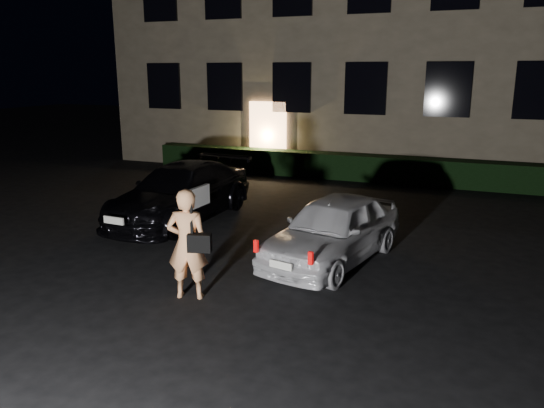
% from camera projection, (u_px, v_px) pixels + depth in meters
% --- Properties ---
extents(ground, '(80.00, 80.00, 0.00)m').
position_uv_depth(ground, '(213.00, 303.00, 8.39)').
color(ground, black).
rests_on(ground, ground).
extents(building, '(20.00, 8.11, 12.00)m').
position_uv_depth(building, '(391.00, 6.00, 20.44)').
color(building, brown).
rests_on(building, ground).
extents(hedge, '(15.00, 0.70, 0.85)m').
position_uv_depth(hedge, '(360.00, 167.00, 17.75)').
color(hedge, black).
rests_on(hedge, ground).
extents(sedan, '(2.14, 4.82, 1.35)m').
position_uv_depth(sedan, '(181.00, 193.00, 12.96)').
color(sedan, black).
rests_on(sedan, ground).
extents(hatch, '(2.27, 3.97, 1.27)m').
position_uv_depth(hatch, '(333.00, 229.00, 10.10)').
color(hatch, silver).
rests_on(hatch, ground).
extents(man, '(0.83, 0.60, 1.80)m').
position_uv_depth(man, '(188.00, 244.00, 8.39)').
color(man, tan).
rests_on(man, ground).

